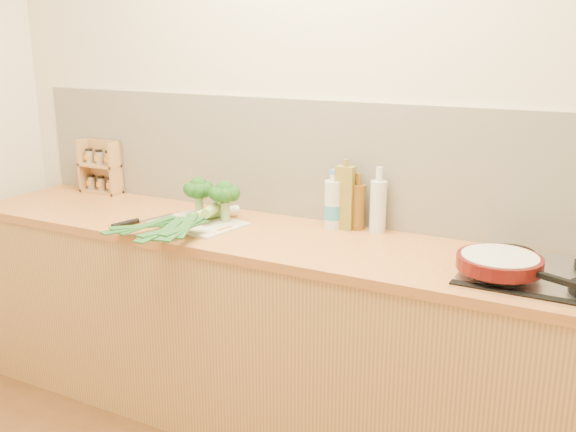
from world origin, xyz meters
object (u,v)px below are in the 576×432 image
(chefs_knife, at_px, (133,222))
(spice_rack, at_px, (102,170))
(gas_hob, at_px, (550,274))
(skillet, at_px, (500,262))
(chopping_board, at_px, (199,223))

(chefs_knife, relative_size, spice_rack, 1.16)
(gas_hob, bearing_deg, skillet, -147.03)
(gas_hob, xyz_separation_m, skillet, (-0.15, -0.10, 0.05))
(skillet, bearing_deg, chopping_board, -160.24)
(chopping_board, distance_m, skillet, 1.30)
(chopping_board, xyz_separation_m, chefs_knife, (-0.27, -0.13, 0.00))
(chefs_knife, distance_m, spice_rack, 0.69)
(gas_hob, distance_m, chefs_knife, 1.73)
(gas_hob, xyz_separation_m, chopping_board, (-1.45, -0.03, -0.01))
(skillet, bearing_deg, chefs_knife, -155.00)
(gas_hob, distance_m, skillet, 0.19)
(gas_hob, height_order, chefs_knife, gas_hob)
(chopping_board, bearing_deg, gas_hob, 11.91)
(chopping_board, height_order, skillet, skillet)
(chopping_board, bearing_deg, chefs_knife, -143.35)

